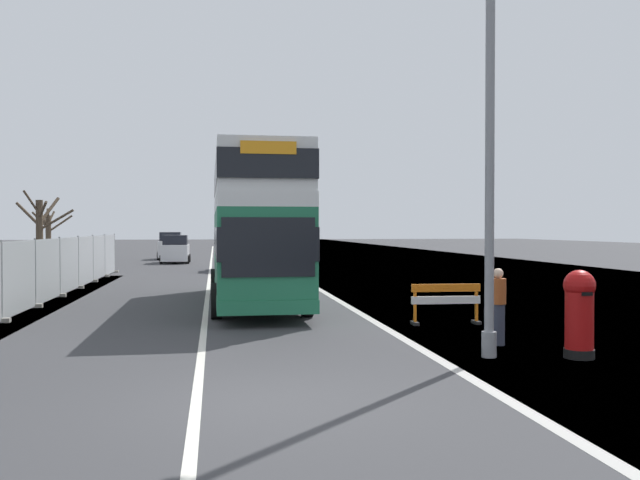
{
  "coord_description": "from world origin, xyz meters",
  "views": [
    {
      "loc": [
        -0.74,
        -9.68,
        2.52
      ],
      "look_at": [
        2.02,
        7.93,
        2.2
      ],
      "focal_mm": 37.81,
      "sensor_mm": 36.0,
      "label": 1
    }
  ],
  "objects_px": {
    "car_oncoming_near": "(235,254)",
    "pedestrian_at_kerb": "(498,307)",
    "car_receding_mid": "(176,250)",
    "car_receding_far": "(171,246)",
    "lamppost_foreground": "(490,127)",
    "roadworks_barrier": "(446,299)",
    "double_decker_bus": "(254,227)",
    "red_pillar_postbox": "(579,310)"
  },
  "relations": [
    {
      "from": "double_decker_bus",
      "to": "car_oncoming_near",
      "type": "xyz_separation_m",
      "value": [
        -0.11,
        17.75,
        -1.6
      ]
    },
    {
      "from": "double_decker_bus",
      "to": "roadworks_barrier",
      "type": "xyz_separation_m",
      "value": [
        4.67,
        -5.46,
        -1.9
      ]
    },
    {
      "from": "red_pillar_postbox",
      "to": "pedestrian_at_kerb",
      "type": "height_order",
      "value": "red_pillar_postbox"
    },
    {
      "from": "lamppost_foreground",
      "to": "red_pillar_postbox",
      "type": "xyz_separation_m",
      "value": [
        1.69,
        -0.36,
        -3.53
      ]
    },
    {
      "from": "car_receding_mid",
      "to": "car_receding_far",
      "type": "xyz_separation_m",
      "value": [
        -0.73,
        6.15,
        0.08
      ]
    },
    {
      "from": "red_pillar_postbox",
      "to": "car_oncoming_near",
      "type": "xyz_separation_m",
      "value": [
        -5.79,
        27.98,
        0.03
      ]
    },
    {
      "from": "lamppost_foreground",
      "to": "car_receding_mid",
      "type": "bearing_deg",
      "value": 102.32
    },
    {
      "from": "double_decker_bus",
      "to": "roadworks_barrier",
      "type": "relative_size",
      "value": 6.11
    },
    {
      "from": "car_oncoming_near",
      "to": "pedestrian_at_kerb",
      "type": "xyz_separation_m",
      "value": [
        4.84,
        -26.35,
        -0.14
      ]
    },
    {
      "from": "lamppost_foreground",
      "to": "car_receding_mid",
      "type": "distance_m",
      "value": 37.98
    },
    {
      "from": "lamppost_foreground",
      "to": "roadworks_barrier",
      "type": "distance_m",
      "value": 5.87
    },
    {
      "from": "double_decker_bus",
      "to": "car_oncoming_near",
      "type": "relative_size",
      "value": 2.73
    },
    {
      "from": "car_oncoming_near",
      "to": "pedestrian_at_kerb",
      "type": "bearing_deg",
      "value": -79.59
    },
    {
      "from": "double_decker_bus",
      "to": "red_pillar_postbox",
      "type": "xyz_separation_m",
      "value": [
        5.67,
        -10.23,
        -1.63
      ]
    },
    {
      "from": "lamppost_foreground",
      "to": "car_receding_far",
      "type": "height_order",
      "value": "lamppost_foreground"
    },
    {
      "from": "car_oncoming_near",
      "to": "car_receding_mid",
      "type": "height_order",
      "value": "car_oncoming_near"
    },
    {
      "from": "roadworks_barrier",
      "to": "car_receding_far",
      "type": "height_order",
      "value": "car_receding_far"
    },
    {
      "from": "lamppost_foreground",
      "to": "red_pillar_postbox",
      "type": "distance_m",
      "value": 3.93
    },
    {
      "from": "roadworks_barrier",
      "to": "pedestrian_at_kerb",
      "type": "bearing_deg",
      "value": -88.97
    },
    {
      "from": "roadworks_barrier",
      "to": "car_receding_mid",
      "type": "height_order",
      "value": "car_receding_mid"
    },
    {
      "from": "red_pillar_postbox",
      "to": "car_receding_mid",
      "type": "relative_size",
      "value": 0.44
    },
    {
      "from": "red_pillar_postbox",
      "to": "car_receding_far",
      "type": "distance_m",
      "value": 44.71
    },
    {
      "from": "car_oncoming_near",
      "to": "car_receding_mid",
      "type": "relative_size",
      "value": 1.07
    },
    {
      "from": "double_decker_bus",
      "to": "pedestrian_at_kerb",
      "type": "distance_m",
      "value": 9.97
    },
    {
      "from": "roadworks_barrier",
      "to": "car_receding_mid",
      "type": "relative_size",
      "value": 0.48
    },
    {
      "from": "car_receding_mid",
      "to": "pedestrian_at_kerb",
      "type": "xyz_separation_m",
      "value": [
        8.81,
        -35.68,
        -0.12
      ]
    },
    {
      "from": "car_receding_mid",
      "to": "car_receding_far",
      "type": "height_order",
      "value": "car_receding_far"
    },
    {
      "from": "roadworks_barrier",
      "to": "pedestrian_at_kerb",
      "type": "relative_size",
      "value": 1.11
    },
    {
      "from": "roadworks_barrier",
      "to": "car_oncoming_near",
      "type": "bearing_deg",
      "value": 101.65
    },
    {
      "from": "car_oncoming_near",
      "to": "pedestrian_at_kerb",
      "type": "relative_size",
      "value": 2.49
    },
    {
      "from": "car_receding_mid",
      "to": "red_pillar_postbox",
      "type": "bearing_deg",
      "value": -75.35
    },
    {
      "from": "car_oncoming_near",
      "to": "lamppost_foreground",
      "type": "bearing_deg",
      "value": -81.56
    },
    {
      "from": "roadworks_barrier",
      "to": "pedestrian_at_kerb",
      "type": "distance_m",
      "value": 3.14
    },
    {
      "from": "red_pillar_postbox",
      "to": "car_receding_mid",
      "type": "distance_m",
      "value": 38.56
    },
    {
      "from": "car_receding_mid",
      "to": "lamppost_foreground",
      "type": "bearing_deg",
      "value": -77.68
    },
    {
      "from": "car_oncoming_near",
      "to": "car_receding_far",
      "type": "bearing_deg",
      "value": 106.87
    },
    {
      "from": "lamppost_foreground",
      "to": "car_receding_mid",
      "type": "xyz_separation_m",
      "value": [
        -8.07,
        36.95,
        -3.52
      ]
    },
    {
      "from": "double_decker_bus",
      "to": "car_receding_far",
      "type": "relative_size",
      "value": 2.91
    },
    {
      "from": "car_receding_mid",
      "to": "pedestrian_at_kerb",
      "type": "relative_size",
      "value": 2.33
    },
    {
      "from": "car_receding_far",
      "to": "double_decker_bus",
      "type": "bearing_deg",
      "value": -81.77
    },
    {
      "from": "lamppost_foreground",
      "to": "car_receding_far",
      "type": "relative_size",
      "value": 2.44
    },
    {
      "from": "car_oncoming_near",
      "to": "pedestrian_at_kerb",
      "type": "distance_m",
      "value": 26.79
    }
  ]
}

